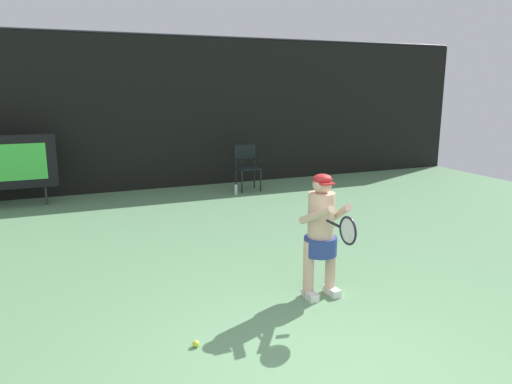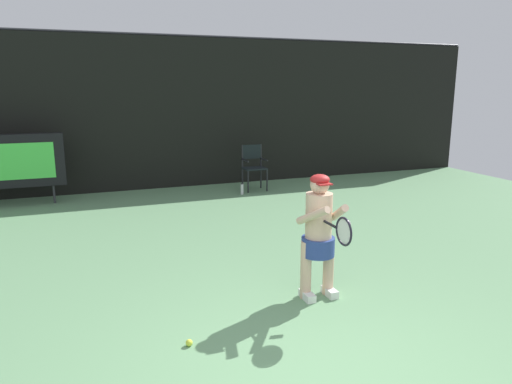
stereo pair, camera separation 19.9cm
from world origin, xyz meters
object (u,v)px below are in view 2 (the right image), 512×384
at_px(water_bottle, 242,189).
at_px(tennis_player, 319,231).
at_px(scoreboard, 7,161).
at_px(umpire_chair, 254,165).
at_px(tennis_racket, 343,231).
at_px(tennis_ball_loose, 189,343).

xyz_separation_m(water_bottle, tennis_player, (-0.95, -5.52, 0.68)).
distance_m(scoreboard, umpire_chair, 5.31).
bearing_deg(scoreboard, umpire_chair, -2.66).
xyz_separation_m(scoreboard, water_bottle, (4.87, -0.63, -0.82)).
relative_size(tennis_racket, tennis_ball_loose, 8.85).
bearing_deg(umpire_chair, tennis_player, -103.20).
xyz_separation_m(umpire_chair, tennis_racket, (-1.39, -6.43, 0.35)).
height_order(umpire_chair, tennis_ball_loose, umpire_chair).
xyz_separation_m(scoreboard, umpire_chair, (5.30, -0.25, -0.33)).
bearing_deg(tennis_ball_loose, water_bottle, 66.57).
height_order(water_bottle, tennis_player, tennis_player).
relative_size(water_bottle, tennis_racket, 0.44).
bearing_deg(scoreboard, water_bottle, -7.38).
distance_m(scoreboard, tennis_ball_loose, 7.13).
distance_m(water_bottle, tennis_ball_loose, 6.63).
xyz_separation_m(umpire_chair, tennis_ball_loose, (-3.07, -6.47, -0.58)).
height_order(scoreboard, tennis_ball_loose, scoreboard).
bearing_deg(tennis_ball_loose, umpire_chair, 64.61).
xyz_separation_m(water_bottle, tennis_racket, (-0.96, -6.05, 0.85)).
distance_m(scoreboard, water_bottle, 4.98).
bearing_deg(scoreboard, tennis_racket, -59.69).
height_order(scoreboard, umpire_chair, scoreboard).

